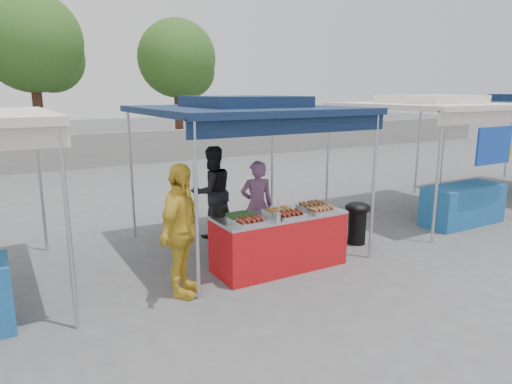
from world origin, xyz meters
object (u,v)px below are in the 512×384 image
cooking_pot (219,211)px  customer_person (181,231)px  vendor_woman (257,205)px  wok_burner (357,219)px  helper_man (212,192)px  vendor_table (279,241)px

cooking_pot → customer_person: customer_person is taller
cooking_pot → vendor_woman: vendor_woman is taller
wok_burner → helper_man: (-2.03, 1.66, 0.39)m
wok_burner → vendor_table: bearing=-172.8°
vendor_table → cooking_pot: bearing=156.4°
vendor_table → helper_man: helper_man is taller
helper_man → cooking_pot: bearing=65.5°
cooking_pot → vendor_woman: 1.11m
wok_burner → customer_person: 3.48m
cooking_pot → helper_man: size_ratio=0.15×
cooking_pot → wok_burner: (2.63, -0.11, -0.47)m
vendor_table → helper_man: bearing=96.8°
cooking_pot → helper_man: (0.60, 1.54, -0.08)m
vendor_table → customer_person: (-1.63, -0.17, 0.46)m
vendor_table → vendor_woman: (0.13, 0.90, 0.34)m
vendor_table → wok_burner: bearing=7.8°
wok_burner → cooking_pot: bearing=176.9°
cooking_pot → customer_person: size_ratio=0.15×
vendor_table → vendor_woman: 0.97m
vendor_table → wok_burner: vendor_table is taller
vendor_woman → vendor_table: bearing=98.9°
wok_burner → customer_person: customer_person is taller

